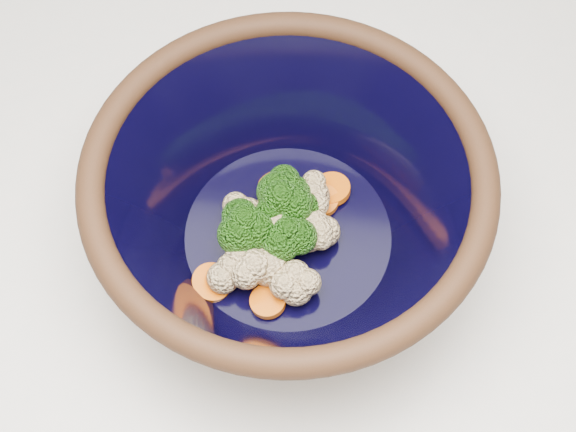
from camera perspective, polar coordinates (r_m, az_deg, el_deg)
mixing_bowl at (r=0.61m, az=0.00°, el=0.58°), size 0.38×0.38×0.13m
vegetable_pile at (r=0.63m, az=-0.82°, el=-0.50°), size 0.12×0.14×0.05m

